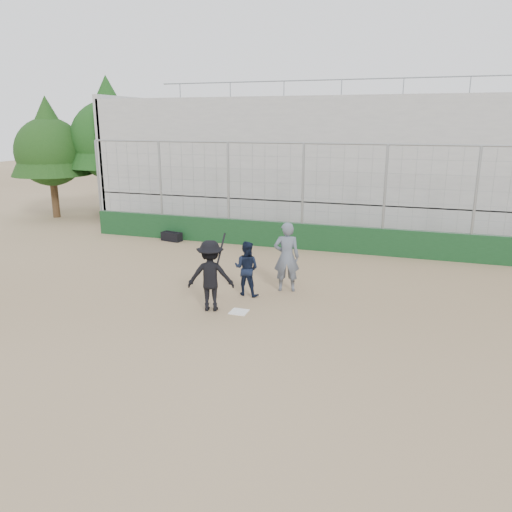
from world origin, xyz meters
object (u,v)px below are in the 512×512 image
(equipment_bag, at_px, (172,237))
(umpire, at_px, (287,260))
(batter_at_plate, at_px, (211,276))
(catcher_crouched, at_px, (247,277))

(equipment_bag, bearing_deg, umpire, -36.77)
(batter_at_plate, bearing_deg, catcher_crouched, 69.48)
(batter_at_plate, height_order, catcher_crouched, batter_at_plate)
(umpire, distance_m, equipment_bag, 7.65)
(batter_at_plate, height_order, equipment_bag, batter_at_plate)
(catcher_crouched, xyz_separation_m, umpire, (0.96, 0.74, 0.38))
(batter_at_plate, height_order, umpire, batter_at_plate)
(batter_at_plate, distance_m, umpire, 2.56)
(catcher_crouched, height_order, umpire, umpire)
(umpire, bearing_deg, equipment_bag, -51.90)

